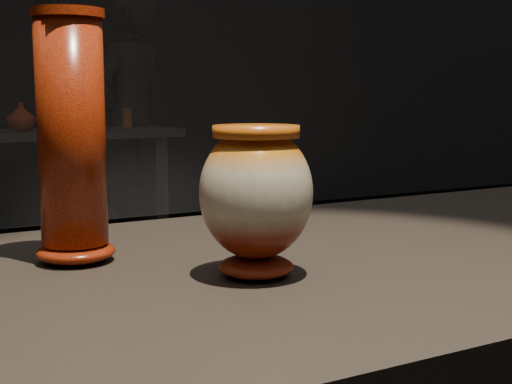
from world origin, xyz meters
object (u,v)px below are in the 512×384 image
Objects in this scene: back_shelf at (19,173)px; visitor at (131,123)px; tall_vase at (72,142)px; main_vase at (256,195)px.

visitor is at bearing 19.53° from back_shelf.
tall_vase is 4.10m from visitor.
visitor is at bearing 69.68° from tall_vase.
back_shelf is 0.93m from visitor.
tall_vase is 3.62m from back_shelf.
main_vase is at bearing -96.03° from back_shelf.
main_vase is at bearing 43.91° from visitor.
visitor reaches higher than tall_vase.
visitor reaches higher than back_shelf.
tall_vase is 0.18× the size of back_shelf.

